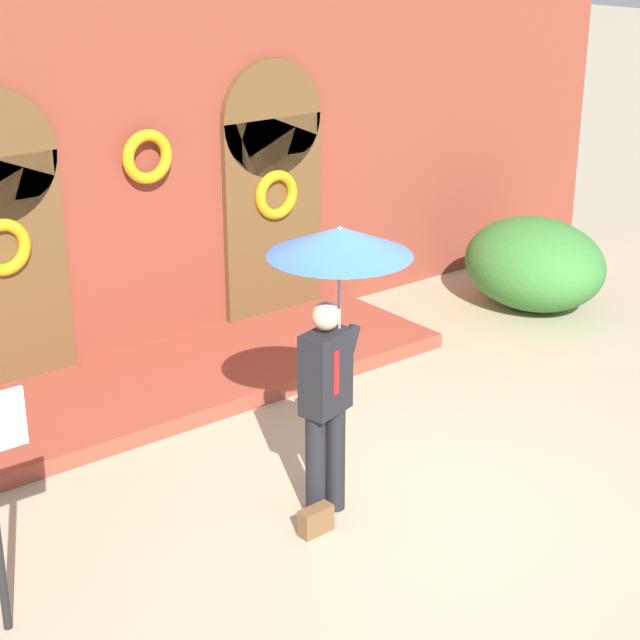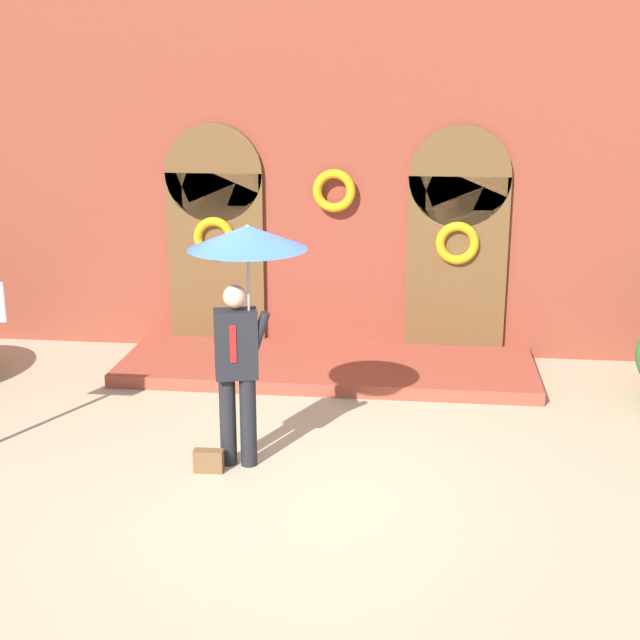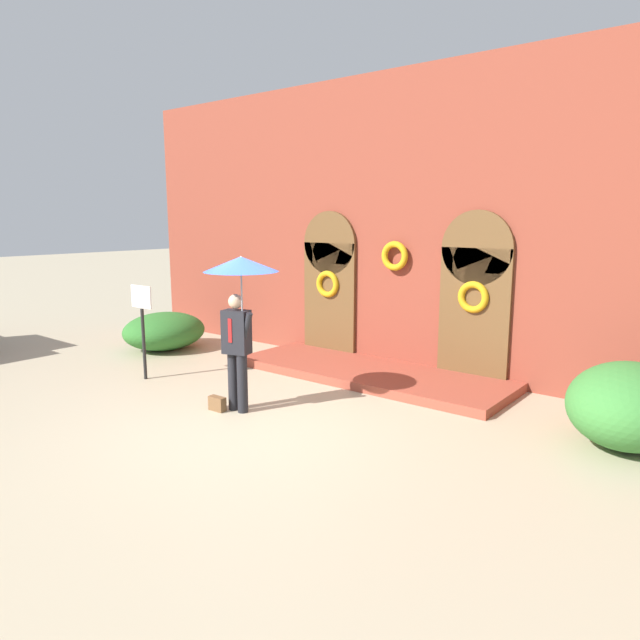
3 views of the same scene
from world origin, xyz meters
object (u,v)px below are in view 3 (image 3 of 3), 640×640
at_px(person_with_umbrella, 240,287).
at_px(shrub_left, 164,331).
at_px(handbag, 217,404).
at_px(shrub_right, 629,405).
at_px(sign_post, 142,316).

xyz_separation_m(person_with_umbrella, shrub_left, (-4.45, 1.88, -1.50)).
height_order(handbag, shrub_left, shrub_left).
distance_m(handbag, shrub_left, 4.60).
bearing_deg(shrub_right, handbag, -155.57).
xyz_separation_m(person_with_umbrella, sign_post, (-2.71, 0.16, -0.75)).
distance_m(person_with_umbrella, handbag, 1.85).
xyz_separation_m(shrub_left, shrub_right, (9.28, 0.27, 0.13)).
bearing_deg(sign_post, person_with_umbrella, -3.48).
bearing_deg(person_with_umbrella, shrub_right, 24.04).
bearing_deg(shrub_left, person_with_umbrella, -22.97).
relative_size(person_with_umbrella, sign_post, 1.37).
height_order(person_with_umbrella, shrub_right, person_with_umbrella).
bearing_deg(sign_post, handbag, -8.79).
height_order(person_with_umbrella, sign_post, person_with_umbrella).
bearing_deg(person_with_umbrella, shrub_left, 157.03).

